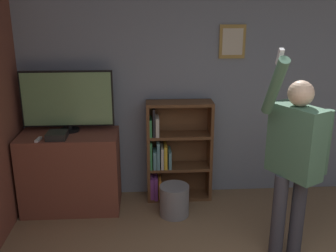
{
  "coord_description": "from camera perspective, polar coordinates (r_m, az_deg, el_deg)",
  "views": [
    {
      "loc": [
        -0.96,
        -1.54,
        2.36
      ],
      "look_at": [
        -0.74,
        2.12,
        1.19
      ],
      "focal_mm": 42.0,
      "sensor_mm": 36.0,
      "label": 1
    }
  ],
  "objects": [
    {
      "name": "wall_back",
      "position": [
        4.83,
        8.16,
        5.51
      ],
      "size": [
        6.86,
        0.09,
        2.7
      ],
      "color": "gray",
      "rests_on": "ground_plane"
    },
    {
      "name": "tv_ledge",
      "position": [
        4.74,
        -13.87,
        -6.42
      ],
      "size": [
        1.11,
        0.58,
        0.92
      ],
      "color": "brown",
      "rests_on": "ground_plane"
    },
    {
      "name": "television",
      "position": [
        4.58,
        -14.39,
        3.6
      ],
      "size": [
        1.03,
        0.22,
        0.7
      ],
      "color": "black",
      "rests_on": "tv_ledge"
    },
    {
      "name": "game_console",
      "position": [
        4.46,
        -15.81,
        -1.31
      ],
      "size": [
        0.21,
        0.23,
        0.07
      ],
      "color": "black",
      "rests_on": "tv_ledge"
    },
    {
      "name": "remote_loose",
      "position": [
        4.46,
        -18.31,
        -1.88
      ],
      "size": [
        0.05,
        0.14,
        0.02
      ],
      "color": "white",
      "rests_on": "tv_ledge"
    },
    {
      "name": "bookshelf",
      "position": [
        4.79,
        0.73,
        -3.9
      ],
      "size": [
        0.79,
        0.28,
        1.23
      ],
      "color": "brown",
      "rests_on": "ground_plane"
    },
    {
      "name": "person",
      "position": [
        3.66,
        17.9,
        -3.98
      ],
      "size": [
        0.63,
        0.59,
        2.02
      ],
      "rotation": [
        0.0,
        0.0,
        -1.07
      ],
      "color": "#383842",
      "rests_on": "ground_plane"
    },
    {
      "name": "waste_bin",
      "position": [
        4.57,
        0.93,
        -10.74
      ],
      "size": [
        0.34,
        0.34,
        0.36
      ],
      "color": "gray",
      "rests_on": "ground_plane"
    }
  ]
}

